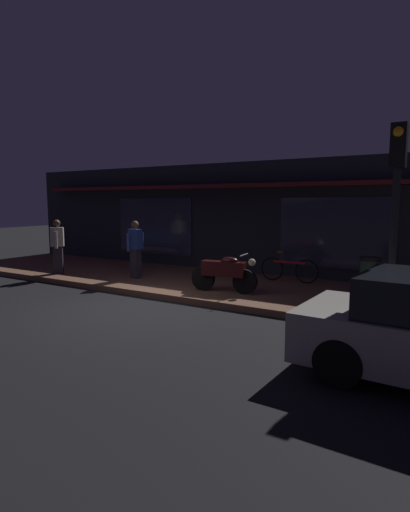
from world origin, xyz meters
name	(u,v)px	position (x,y,z in m)	size (l,w,h in m)	color
ground_plane	(129,308)	(0.00, 0.00, 0.00)	(60.00, 60.00, 0.00)	black
sidewalk_slab	(201,283)	(0.00, 3.00, 0.07)	(18.00, 4.00, 0.15)	brown
storefront_building	(252,218)	(0.00, 6.39, 1.80)	(18.00, 3.30, 3.60)	black
motorcycle	(225,272)	(1.33, 2.02, 0.65)	(1.70, 0.55, 0.97)	black
bicycle_parked	(289,269)	(2.19, 4.13, 0.51)	(1.66, 0.42, 0.91)	black
person_photographer	(58,245)	(-4.40, 1.70, 1.03)	(0.48, 0.51, 1.67)	#28232D
person_bystander	(135,248)	(-1.81, 2.34, 1.03)	(0.41, 0.62, 1.67)	#28232D
trash_bin	(370,277)	(4.45, 3.37, 0.62)	(0.48, 0.48, 0.93)	#2D4C33
traffic_light_pole	(396,194)	(5.27, 0.57, 2.48)	(0.24, 0.33, 3.60)	black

